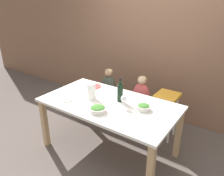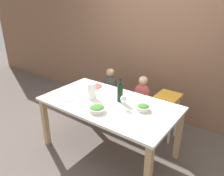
# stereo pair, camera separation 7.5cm
# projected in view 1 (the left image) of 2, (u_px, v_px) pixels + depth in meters

# --- Properties ---
(ground_plane) EXTENTS (14.00, 14.00, 0.00)m
(ground_plane) POSITION_uv_depth(u_px,v_px,m) (109.00, 150.00, 3.15)
(ground_plane) COLOR #564C47
(wall_back) EXTENTS (10.00, 0.06, 2.70)m
(wall_back) POSITION_uv_depth(u_px,v_px,m) (156.00, 41.00, 3.66)
(wall_back) COLOR brown
(wall_back) RESTS_ON ground_plane
(dining_table) EXTENTS (1.78, 0.97, 0.77)m
(dining_table) POSITION_uv_depth(u_px,v_px,m) (109.00, 109.00, 2.88)
(dining_table) COLOR white
(dining_table) RESTS_ON ground_plane
(chair_far_left) EXTENTS (0.38, 0.42, 0.47)m
(chair_far_left) POSITION_uv_depth(u_px,v_px,m) (109.00, 97.00, 3.87)
(chair_far_left) COLOR silver
(chair_far_left) RESTS_ON ground_plane
(chair_far_center) EXTENTS (0.38, 0.42, 0.47)m
(chair_far_center) POSITION_uv_depth(u_px,v_px,m) (140.00, 107.00, 3.54)
(chair_far_center) COLOR silver
(chair_far_center) RESTS_ON ground_plane
(chair_right_highchair) EXTENTS (0.32, 0.36, 0.72)m
(chair_right_highchair) POSITION_uv_depth(u_px,v_px,m) (166.00, 104.00, 3.25)
(chair_right_highchair) COLOR silver
(chair_right_highchair) RESTS_ON ground_plane
(person_child_left) EXTENTS (0.27, 0.17, 0.45)m
(person_child_left) POSITION_uv_depth(u_px,v_px,m) (109.00, 82.00, 3.76)
(person_child_left) COLOR #3D4238
(person_child_left) RESTS_ON chair_far_left
(person_child_center) EXTENTS (0.27, 0.17, 0.45)m
(person_child_center) POSITION_uv_depth(u_px,v_px,m) (141.00, 90.00, 3.42)
(person_child_center) COLOR #C64C4C
(person_child_center) RESTS_ON chair_far_center
(wine_bottle) EXTENTS (0.08, 0.08, 0.33)m
(wine_bottle) POSITION_uv_depth(u_px,v_px,m) (120.00, 92.00, 2.84)
(wine_bottle) COLOR black
(wine_bottle) RESTS_ON dining_table
(paper_towel_roll) EXTENTS (0.11, 0.11, 0.22)m
(paper_towel_roll) POSITION_uv_depth(u_px,v_px,m) (91.00, 91.00, 2.91)
(paper_towel_roll) COLOR white
(paper_towel_roll) RESTS_ON dining_table
(wine_glass_near) EXTENTS (0.07, 0.07, 0.17)m
(wine_glass_near) POSITION_uv_depth(u_px,v_px,m) (124.00, 99.00, 2.67)
(wine_glass_near) COLOR white
(wine_glass_near) RESTS_ON dining_table
(salad_bowl_large) EXTENTS (0.20, 0.20, 0.08)m
(salad_bowl_large) POSITION_uv_depth(u_px,v_px,m) (98.00, 109.00, 2.61)
(salad_bowl_large) COLOR silver
(salad_bowl_large) RESTS_ON dining_table
(salad_bowl_small) EXTENTS (0.17, 0.17, 0.08)m
(salad_bowl_small) POSITION_uv_depth(u_px,v_px,m) (144.00, 107.00, 2.65)
(salad_bowl_small) COLOR silver
(salad_bowl_small) RESTS_ON dining_table
(dinner_plate_front_left) EXTENTS (0.22, 0.22, 0.01)m
(dinner_plate_front_left) POSITION_uv_depth(u_px,v_px,m) (67.00, 99.00, 2.94)
(dinner_plate_front_left) COLOR silver
(dinner_plate_front_left) RESTS_ON dining_table
(dinner_plate_back_left) EXTENTS (0.22, 0.22, 0.01)m
(dinner_plate_back_left) POSITION_uv_depth(u_px,v_px,m) (94.00, 86.00, 3.34)
(dinner_plate_back_left) COLOR #D14C47
(dinner_plate_back_left) RESTS_ON dining_table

